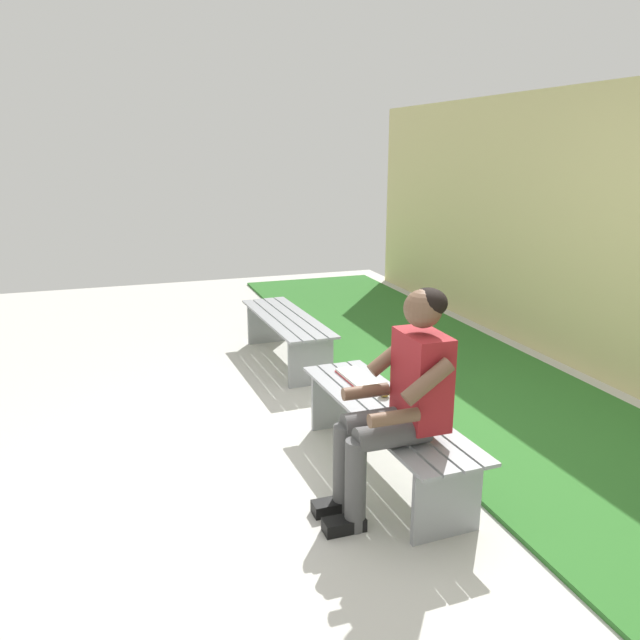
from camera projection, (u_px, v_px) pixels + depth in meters
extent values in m
cube|color=beige|center=(194.00, 426.00, 4.51)|extent=(10.00, 7.00, 0.04)
cube|color=#2D6B28|center=(470.00, 384.00, 5.21)|extent=(9.00, 1.83, 0.03)
cube|color=gray|center=(410.00, 404.00, 3.78)|extent=(1.65, 0.17, 0.02)
cube|color=gray|center=(393.00, 407.00, 3.74)|extent=(1.65, 0.17, 0.02)
cube|color=gray|center=(376.00, 410.00, 3.70)|extent=(1.65, 0.17, 0.02)
cube|color=gray|center=(359.00, 412.00, 3.66)|extent=(1.65, 0.17, 0.02)
cube|color=gray|center=(447.00, 501.00, 3.14)|extent=(0.05, 0.39, 0.41)
cube|color=gray|center=(338.00, 399.00, 4.41)|extent=(0.05, 0.39, 0.41)
cube|color=gray|center=(304.00, 316.00, 5.75)|extent=(1.52, 0.17, 0.02)
cube|color=gray|center=(292.00, 317.00, 5.71)|extent=(1.52, 0.17, 0.02)
cube|color=gray|center=(280.00, 318.00, 5.67)|extent=(1.52, 0.17, 0.02)
cube|color=gray|center=(268.00, 319.00, 5.63)|extent=(1.52, 0.17, 0.02)
cube|color=gray|center=(311.00, 362.00, 5.18)|extent=(0.05, 0.39, 0.41)
cube|color=gray|center=(267.00, 323.00, 6.32)|extent=(0.05, 0.39, 0.41)
cube|color=maroon|center=(422.00, 379.00, 3.27)|extent=(0.34, 0.20, 0.50)
sphere|color=brown|center=(423.00, 309.00, 3.16)|extent=(0.20, 0.20, 0.20)
ellipsoid|color=black|center=(429.00, 302.00, 3.16)|extent=(0.20, 0.19, 0.15)
cylinder|color=#4C4C4C|center=(393.00, 435.00, 3.19)|extent=(0.13, 0.40, 0.13)
cylinder|color=#4C4C4C|center=(378.00, 421.00, 3.36)|extent=(0.13, 0.40, 0.13)
cylinder|color=#4C4C4C|center=(356.00, 486.00, 3.20)|extent=(0.11, 0.11, 0.50)
cube|color=black|center=(344.00, 525.00, 3.24)|extent=(0.10, 0.22, 0.07)
cylinder|color=#4C4C4C|center=(343.00, 469.00, 3.36)|extent=(0.11, 0.11, 0.50)
cube|color=black|center=(332.00, 507.00, 3.40)|extent=(0.10, 0.22, 0.07)
cylinder|color=brown|center=(428.00, 382.00, 3.03)|extent=(0.08, 0.28, 0.23)
cylinder|color=brown|center=(394.00, 418.00, 3.06)|extent=(0.07, 0.26, 0.07)
cylinder|color=brown|center=(391.00, 355.00, 3.42)|extent=(0.08, 0.28, 0.23)
cylinder|color=brown|center=(366.00, 392.00, 3.39)|extent=(0.07, 0.26, 0.07)
sphere|color=gold|center=(385.00, 391.00, 3.85)|extent=(0.07, 0.07, 0.07)
cube|color=white|center=(364.00, 384.00, 4.04)|extent=(0.21, 0.16, 0.02)
cube|color=white|center=(351.00, 373.00, 4.23)|extent=(0.21, 0.16, 0.02)
cube|color=red|center=(358.00, 380.00, 4.14)|extent=(0.42, 0.18, 0.01)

